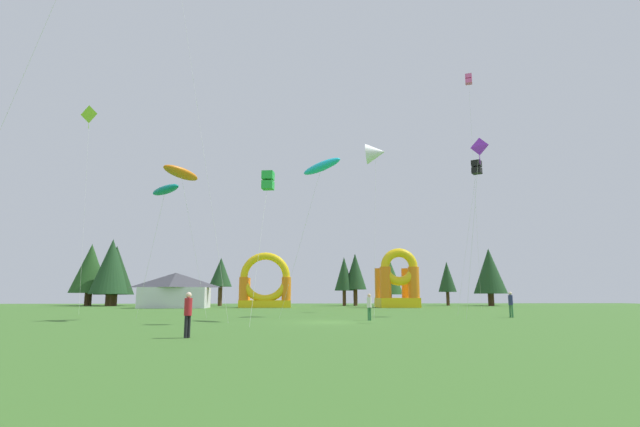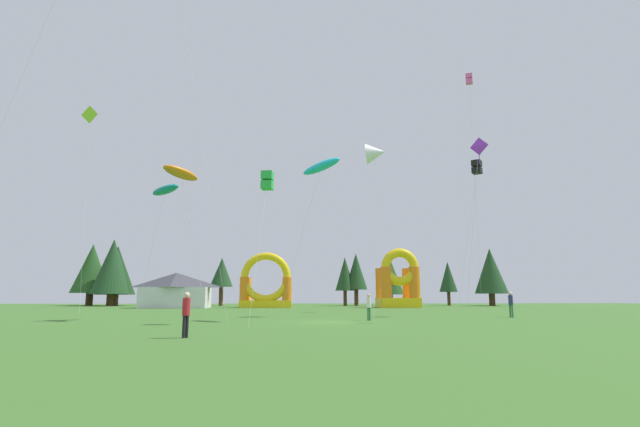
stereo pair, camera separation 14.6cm
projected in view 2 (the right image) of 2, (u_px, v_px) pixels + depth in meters
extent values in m
plane|color=#3D6B28|center=(329.00, 322.00, 27.78)|extent=(120.00, 120.00, 0.00)
ellipsoid|color=#19B7CC|center=(321.00, 166.00, 31.58)|extent=(3.03, 2.80, 1.40)
cylinder|color=silver|center=(300.00, 243.00, 31.84)|extent=(2.71, 2.37, 9.90)
pyramid|color=purple|center=(478.00, 147.00, 29.84)|extent=(0.74, 0.66, 0.83)
cylinder|color=purple|center=(479.00, 155.00, 29.80)|extent=(0.04, 0.04, 1.08)
cylinder|color=silver|center=(472.00, 235.00, 30.51)|extent=(0.26, 3.08, 10.65)
cube|color=green|center=(267.00, 185.00, 27.80)|extent=(0.74, 0.74, 0.48)
cube|color=green|center=(267.00, 176.00, 27.90)|extent=(0.74, 0.74, 0.48)
cylinder|color=silver|center=(259.00, 247.00, 25.48)|extent=(0.60, 3.41, 8.11)
ellipsoid|color=orange|center=(181.00, 173.00, 32.48)|extent=(2.56, 2.77, 1.15)
cylinder|color=silver|center=(194.00, 246.00, 32.70)|extent=(1.77, 2.01, 9.69)
cone|color=white|center=(376.00, 153.00, 37.81)|extent=(1.96, 1.99, 1.75)
cylinder|color=silver|center=(375.00, 229.00, 34.81)|extent=(1.04, 3.92, 12.60)
pyramid|color=#8CD826|center=(91.00, 116.00, 43.56)|extent=(1.21, 0.54, 1.19)
cylinder|color=#8CD826|center=(90.00, 122.00, 43.37)|extent=(0.04, 0.04, 1.25)
cylinder|color=silver|center=(85.00, 209.00, 40.94)|extent=(1.47, 2.28, 17.55)
cube|color=black|center=(477.00, 171.00, 37.61)|extent=(0.95, 0.95, 0.48)
cube|color=black|center=(477.00, 164.00, 37.70)|extent=(0.95, 0.95, 0.48)
cylinder|color=silver|center=(467.00, 240.00, 37.26)|extent=(1.67, 1.24, 11.45)
cylinder|color=silver|center=(196.00, 103.00, 30.62)|extent=(5.31, 3.33, 27.25)
cube|color=#EA599E|center=(469.00, 81.00, 49.41)|extent=(0.85, 0.85, 0.45)
cube|color=#EA599E|center=(469.00, 76.00, 49.50)|extent=(0.85, 0.85, 0.45)
cylinder|color=silver|center=(476.00, 197.00, 50.72)|extent=(2.58, 6.44, 23.50)
ellipsoid|color=#0C7F7A|center=(165.00, 190.00, 31.57)|extent=(2.65, 2.55, 0.89)
cylinder|color=silver|center=(151.00, 255.00, 31.73)|extent=(1.98, 1.87, 8.37)
cylinder|color=#33723F|center=(512.00, 311.00, 33.43)|extent=(0.17, 0.17, 0.86)
cylinder|color=#33723F|center=(510.00, 311.00, 33.56)|extent=(0.17, 0.17, 0.86)
cylinder|color=navy|center=(511.00, 300.00, 33.63)|extent=(0.42, 0.42, 0.68)
sphere|color=beige|center=(510.00, 293.00, 33.70)|extent=(0.23, 0.23, 0.23)
cylinder|color=#33723F|center=(370.00, 314.00, 29.63)|extent=(0.16, 0.16, 0.79)
cylinder|color=#33723F|center=(368.00, 314.00, 29.52)|extent=(0.16, 0.16, 0.79)
cylinder|color=silver|center=(369.00, 302.00, 29.69)|extent=(0.39, 0.39, 0.63)
sphere|color=#D8AD84|center=(369.00, 295.00, 29.76)|extent=(0.21, 0.21, 0.21)
cylinder|color=black|center=(187.00, 327.00, 17.84)|extent=(0.16, 0.16, 0.81)
cylinder|color=black|center=(184.00, 327.00, 17.70)|extent=(0.16, 0.16, 0.81)
cylinder|color=#B21E26|center=(186.00, 307.00, 17.89)|extent=(0.39, 0.39, 0.64)
sphere|color=beige|center=(187.00, 295.00, 17.96)|extent=(0.22, 0.22, 0.22)
cube|color=yellow|center=(398.00, 303.00, 60.26)|extent=(4.87, 4.97, 1.18)
cylinder|color=orange|center=(386.00, 282.00, 58.80)|extent=(1.36, 1.36, 3.78)
cylinder|color=orange|center=(414.00, 282.00, 58.99)|extent=(1.36, 1.36, 3.78)
cylinder|color=orange|center=(381.00, 283.00, 62.35)|extent=(1.36, 1.36, 3.78)
cylinder|color=orange|center=(408.00, 283.00, 62.54)|extent=(1.36, 1.36, 3.78)
torus|color=yellow|center=(400.00, 267.00, 59.21)|extent=(4.60, 1.09, 4.60)
cube|color=yellow|center=(266.00, 304.00, 60.08)|extent=(6.35, 4.06, 0.89)
cylinder|color=orange|center=(244.00, 289.00, 58.81)|extent=(1.14, 1.14, 2.80)
cylinder|color=orange|center=(287.00, 289.00, 59.08)|extent=(1.14, 1.14, 2.80)
cylinder|color=orange|center=(247.00, 289.00, 61.69)|extent=(1.14, 1.14, 2.80)
cylinder|color=orange|center=(287.00, 289.00, 61.96)|extent=(1.14, 1.14, 2.80)
torus|color=yellow|center=(266.00, 277.00, 59.18)|extent=(6.13, 0.91, 6.13)
cube|color=silver|center=(176.00, 298.00, 57.84)|extent=(7.82, 4.36, 2.45)
pyramid|color=#3F3F47|center=(176.00, 280.00, 58.19)|extent=(7.82, 4.36, 1.75)
cylinder|color=#4C331E|center=(89.00, 299.00, 70.16)|extent=(0.99, 0.99, 1.82)
cone|color=#234C1E|center=(92.00, 268.00, 70.91)|extent=(5.52, 5.52, 7.18)
cylinder|color=#4C331E|center=(110.00, 300.00, 68.12)|extent=(1.01, 1.01, 1.68)
cone|color=#1E4221|center=(113.00, 266.00, 68.91)|extent=(5.63, 5.63, 7.82)
cylinder|color=#4C331E|center=(115.00, 300.00, 68.79)|extent=(0.99, 0.99, 1.58)
cone|color=#193819|center=(117.00, 270.00, 69.51)|extent=(5.49, 5.49, 7.00)
cylinder|color=#4C331E|center=(221.00, 296.00, 68.54)|extent=(0.59, 0.59, 2.72)
cone|color=#1E4221|center=(222.00, 272.00, 69.11)|extent=(3.25, 3.25, 4.12)
cylinder|color=#4C331E|center=(345.00, 298.00, 69.36)|extent=(0.50, 0.50, 2.17)
cone|color=#1E4221|center=(345.00, 274.00, 69.94)|extent=(2.79, 2.79, 4.83)
cylinder|color=#4C331E|center=(356.00, 298.00, 69.59)|extent=(0.58, 0.58, 2.32)
cone|color=#1E4221|center=(356.00, 271.00, 70.22)|extent=(3.24, 3.24, 5.23)
cylinder|color=#4C331E|center=(390.00, 300.00, 73.10)|extent=(0.77, 0.77, 1.61)
cone|color=#234C1E|center=(390.00, 276.00, 73.71)|extent=(4.26, 4.26, 5.73)
cylinder|color=#4C331E|center=(449.00, 299.00, 70.80)|extent=(0.47, 0.47, 1.98)
cone|color=#1E4221|center=(448.00, 277.00, 71.34)|extent=(2.64, 2.64, 4.45)
cylinder|color=#4C331E|center=(492.00, 300.00, 68.99)|extent=(0.84, 0.84, 1.73)
cone|color=#1E4221|center=(490.00, 271.00, 69.68)|extent=(4.69, 4.69, 6.51)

